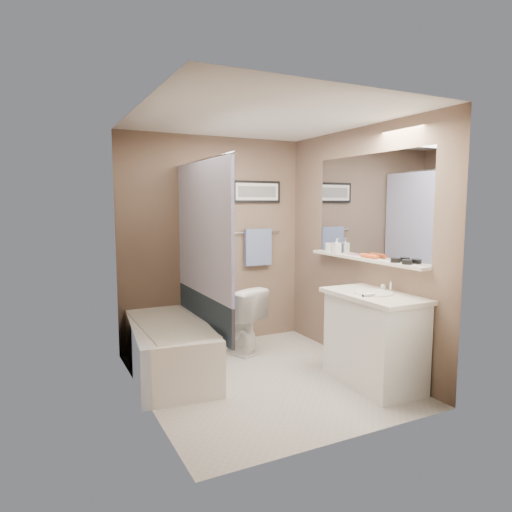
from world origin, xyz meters
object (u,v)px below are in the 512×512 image
hair_brush_front (369,256)px  bathtub (169,348)px  vanity (374,341)px  candle_bowl_near (407,262)px  candle_bowl_far (396,260)px  toilet (233,319)px  glass_jar (329,247)px  soap_bottle (337,246)px

hair_brush_front → bathtub: bearing=156.9°
vanity → candle_bowl_near: 0.78m
vanity → candle_bowl_far: size_ratio=10.00×
toilet → glass_jar: 1.33m
bathtub → hair_brush_front: (1.79, -0.76, 0.89)m
soap_bottle → candle_bowl_far: bearing=-90.0°
toilet → soap_bottle: 1.40m
bathtub → candle_bowl_near: 2.35m
bathtub → hair_brush_front: size_ratio=6.82×
bathtub → vanity: size_ratio=1.67×
bathtub → glass_jar: (1.79, -0.10, 0.92)m
candle_bowl_far → hair_brush_front: hair_brush_front is taller
candle_bowl_near → hair_brush_front: size_ratio=0.41×
candle_bowl_near → toilet: bearing=121.2°
candle_bowl_near → candle_bowl_far: (0.00, 0.14, 0.00)m
vanity → candle_bowl_near: candle_bowl_near is taller
soap_bottle → bathtub: bearing=172.4°
glass_jar → vanity: bearing=-100.7°
bathtub → toilet: 0.90m
toilet → bathtub: bearing=1.1°
vanity → candle_bowl_far: (0.19, -0.04, 0.73)m
candle_bowl_far → toilet: bearing=123.5°
hair_brush_front → soap_bottle: 0.53m
candle_bowl_far → hair_brush_front: bearing=90.0°
candle_bowl_near → glass_jar: (0.00, 1.16, 0.03)m
vanity → soap_bottle: soap_bottle is taller
candle_bowl_far → hair_brush_front: size_ratio=0.41×
candle_bowl_near → candle_bowl_far: size_ratio=1.00×
toilet → hair_brush_front: 1.66m
bathtub → soap_bottle: bearing=-1.3°
vanity → soap_bottle: 1.17m
vanity → hair_brush_front: 0.82m
bathtub → vanity: vanity is taller
vanity → glass_jar: (0.19, 0.98, 0.77)m
toilet → glass_jar: (0.97, -0.44, 0.80)m
vanity → soap_bottle: size_ratio=5.70×
candle_bowl_far → bathtub: bearing=148.0°
bathtub → toilet: (0.82, 0.34, 0.12)m
candle_bowl_far → vanity: bearing=167.1°
candle_bowl_far → glass_jar: (0.00, 1.02, 0.03)m
vanity → hair_brush_front: size_ratio=4.09×
toilet → soap_bottle: (0.97, -0.58, 0.83)m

